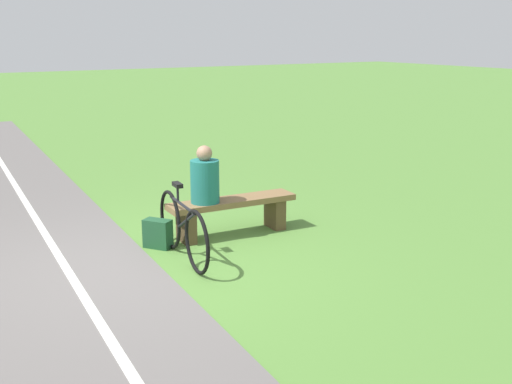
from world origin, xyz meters
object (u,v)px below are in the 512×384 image
object	(u,v)px
bench	(232,210)
backpack	(158,234)
bicycle	(183,229)
person_seated	(205,179)

from	to	relation	value
bench	backpack	world-z (taller)	bench
bicycle	backpack	distance (m)	0.62
person_seated	bicycle	distance (m)	0.94
bench	bicycle	bearing A→B (deg)	32.53
bench	backpack	distance (m)	1.09
person_seated	bicycle	bearing A→B (deg)	47.16
backpack	bench	bearing A→B (deg)	178.74
person_seated	backpack	bearing A→B (deg)	3.07
backpack	person_seated	bearing A→B (deg)	179.86
bench	person_seated	bearing A→B (deg)	0.00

